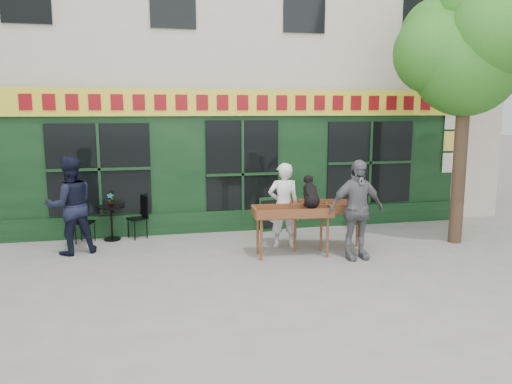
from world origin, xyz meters
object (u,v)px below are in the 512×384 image
Objects in this scene: dog at (311,191)px; man_left at (70,205)px; woman at (283,205)px; man_right at (356,210)px; book_cart_right at (327,210)px; book_cart_center at (292,215)px; bistro_table at (111,216)px.

dog is 4.73m from man_left.
woman reaches higher than dog.
man_right is at bearing -21.64° from dog.
man_left is at bearing 160.23° from man_right.
book_cart_center is at bearing -142.75° from book_cart_right.
woman is at bearing 93.63° from book_cart_center.
man_right reaches higher than book_cart_right.
book_cart_center and book_cart_right have the same top height.
man_left is (-5.37, 1.51, 0.02)m from man_right.
book_cart_center is at bearing -29.38° from bistro_table.
man_right is (0.30, -0.75, 0.14)m from book_cart_right.
book_cart_right is 0.83× the size of man_left.
book_cart_right is at bearing 152.22° from man_left.
dog is 0.78m from book_cart_right.
woman is 2.33× the size of bistro_table.
dog is (0.35, -0.05, 0.47)m from book_cart_center.
dog is 0.88m from woman.
man_right is at bearing -16.73° from book_cart_center.
woman is at bearing -20.76° from bistro_table.
bistro_table is (-4.37, 1.66, -0.28)m from book_cart_right.
book_cart_center is 2.56× the size of dog.
book_cart_right is 4.69m from bistro_table.
dog is 4.45m from bistro_table.
dog is 0.93m from man_right.
woman reaches higher than book_cart_right.
woman is at bearing 132.68° from man_right.
book_cart_center is 0.95× the size of book_cart_right.
man_right reaches higher than dog.
man_right is at bearing -27.30° from bistro_table.
dog reaches higher than book_cart_center.
woman is 0.90m from book_cart_right.
woman is 1.57m from man_right.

